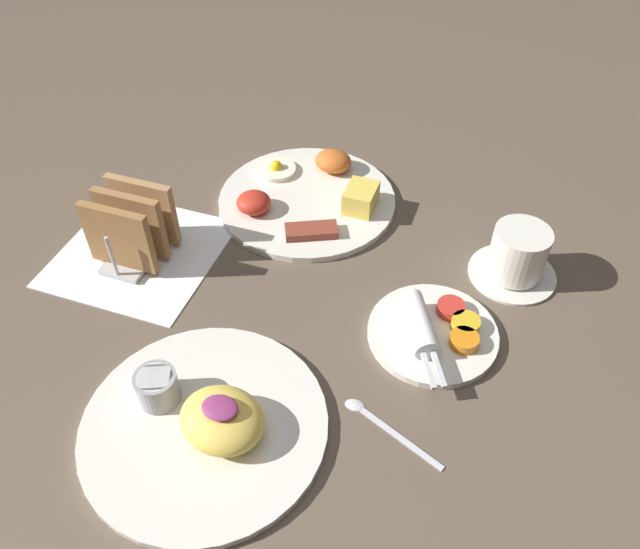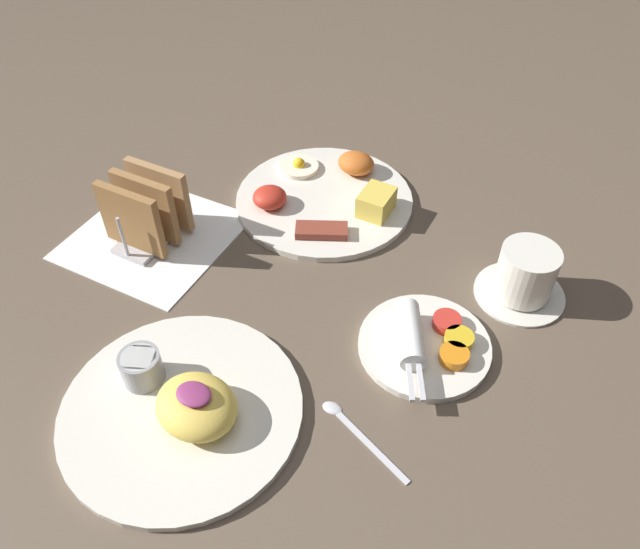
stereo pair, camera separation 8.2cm
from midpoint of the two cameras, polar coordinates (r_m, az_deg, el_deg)
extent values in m
plane|color=brown|center=(0.83, -1.18, -2.19)|extent=(3.00, 3.00, 0.00)
cube|color=white|center=(0.94, -12.64, 3.31)|extent=(0.22, 0.22, 0.00)
cylinder|color=silver|center=(0.98, 2.80, 6.74)|extent=(0.28, 0.28, 0.01)
cube|color=#E5C64C|center=(0.95, 7.66, 6.45)|extent=(0.04, 0.06, 0.04)
ellipsoid|color=#C66023|center=(1.03, 5.64, 10.00)|extent=(0.06, 0.05, 0.03)
cylinder|color=#F4EACC|center=(1.03, 0.38, 9.71)|extent=(0.06, 0.06, 0.01)
sphere|color=yellow|center=(1.03, 0.38, 9.98)|extent=(0.02, 0.02, 0.02)
ellipsoid|color=red|center=(0.95, -2.16, 6.96)|extent=(0.05, 0.05, 0.03)
cube|color=brown|center=(0.91, 2.62, 3.96)|extent=(0.08, 0.06, 0.01)
cylinder|color=silver|center=(0.79, 12.48, -6.51)|extent=(0.16, 0.16, 0.01)
cylinder|color=orange|center=(0.77, 15.12, -7.52)|extent=(0.04, 0.04, 0.01)
cylinder|color=gold|center=(0.79, 15.53, -5.90)|extent=(0.04, 0.04, 0.01)
cylinder|color=red|center=(0.81, 14.40, -4.38)|extent=(0.04, 0.04, 0.01)
cylinder|color=white|center=(0.77, 11.23, -5.57)|extent=(0.07, 0.09, 0.03)
cube|color=silver|center=(0.73, 12.44, -9.80)|extent=(0.03, 0.05, 0.00)
cube|color=silver|center=(0.73, 11.50, -9.83)|extent=(0.03, 0.05, 0.00)
cylinder|color=silver|center=(0.73, -9.35, -12.31)|extent=(0.27, 0.27, 0.01)
ellipsoid|color=#EAC651|center=(0.70, -7.88, -12.04)|extent=(0.11, 0.10, 0.04)
ellipsoid|color=#8C3366|center=(0.68, -8.07, -10.98)|extent=(0.04, 0.03, 0.01)
cylinder|color=#99999E|center=(0.74, -12.97, -8.47)|extent=(0.05, 0.05, 0.04)
cylinder|color=white|center=(0.73, -13.17, -7.71)|extent=(0.04, 0.04, 0.01)
cube|color=#B7B7BC|center=(0.94, -12.68, 3.52)|extent=(0.06, 0.12, 0.01)
cube|color=olive|center=(0.89, -14.40, 4.75)|extent=(0.10, 0.01, 0.10)
cube|color=#996B3D|center=(0.91, -13.18, 5.93)|extent=(0.10, 0.01, 0.10)
cube|color=#A97B4D|center=(0.93, -12.00, 7.06)|extent=(0.10, 0.01, 0.10)
cylinder|color=#B7B7BC|center=(0.89, -15.10, 3.20)|extent=(0.01, 0.01, 0.07)
cylinder|color=#B7B7BC|center=(0.95, -11.10, 7.12)|extent=(0.01, 0.01, 0.07)
cylinder|color=silver|center=(0.89, 20.32, -1.69)|extent=(0.12, 0.12, 0.01)
cylinder|color=silver|center=(0.86, 20.96, 0.10)|extent=(0.08, 0.08, 0.07)
cylinder|color=#381E0F|center=(0.84, 21.47, 1.54)|extent=(0.06, 0.06, 0.01)
cube|color=silver|center=(0.71, 8.22, -15.48)|extent=(0.10, 0.05, 0.00)
ellipsoid|color=silver|center=(0.73, 4.46, -12.11)|extent=(0.02, 0.02, 0.01)
camera|label=1|loc=(0.04, -87.13, 2.86)|focal=35.00mm
camera|label=2|loc=(0.04, 92.87, -2.86)|focal=35.00mm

